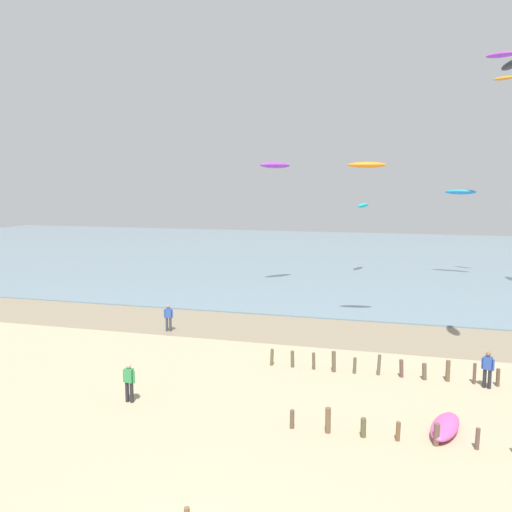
{
  "coord_description": "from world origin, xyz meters",
  "views": [
    {
      "loc": [
        4.96,
        -10.97,
        9.17
      ],
      "look_at": [
        -1.36,
        11.57,
        6.13
      ],
      "focal_mm": 38.24,
      "sensor_mm": 36.0,
      "label": 1
    }
  ],
  "objects_px": {
    "person_right_flank": "(488,369)",
    "kite_aloft_2": "(461,192)",
    "kite_aloft_4": "(367,165)",
    "kite_aloft_9": "(504,78)",
    "person_nearest_camera": "(168,317)",
    "person_by_waterline": "(129,381)",
    "grounded_kite": "(445,426)",
    "kite_aloft_7": "(502,55)",
    "kite_aloft_8": "(275,165)",
    "kite_aloft_5": "(363,206)",
    "kite_aloft_0": "(512,64)"
  },
  "relations": [
    {
      "from": "kite_aloft_0",
      "to": "kite_aloft_2",
      "type": "distance_m",
      "value": 29.57
    },
    {
      "from": "kite_aloft_4",
      "to": "kite_aloft_5",
      "type": "distance_m",
      "value": 21.41
    },
    {
      "from": "person_nearest_camera",
      "to": "kite_aloft_9",
      "type": "relative_size",
      "value": 0.86
    },
    {
      "from": "person_by_waterline",
      "to": "kite_aloft_0",
      "type": "relative_size",
      "value": 0.78
    },
    {
      "from": "kite_aloft_0",
      "to": "person_nearest_camera",
      "type": "bearing_deg",
      "value": 72.33
    },
    {
      "from": "kite_aloft_5",
      "to": "kite_aloft_8",
      "type": "bearing_deg",
      "value": 153.89
    },
    {
      "from": "person_right_flank",
      "to": "kite_aloft_4",
      "type": "relative_size",
      "value": 0.71
    },
    {
      "from": "kite_aloft_0",
      "to": "kite_aloft_4",
      "type": "bearing_deg",
      "value": 34.44
    },
    {
      "from": "person_by_waterline",
      "to": "kite_aloft_5",
      "type": "bearing_deg",
      "value": 79.65
    },
    {
      "from": "person_right_flank",
      "to": "kite_aloft_9",
      "type": "relative_size",
      "value": 0.86
    },
    {
      "from": "person_nearest_camera",
      "to": "kite_aloft_4",
      "type": "bearing_deg",
      "value": 21.21
    },
    {
      "from": "grounded_kite",
      "to": "person_nearest_camera",
      "type": "bearing_deg",
      "value": 71.01
    },
    {
      "from": "person_nearest_camera",
      "to": "kite_aloft_2",
      "type": "relative_size",
      "value": 0.58
    },
    {
      "from": "grounded_kite",
      "to": "kite_aloft_2",
      "type": "height_order",
      "value": "kite_aloft_2"
    },
    {
      "from": "grounded_kite",
      "to": "kite_aloft_8",
      "type": "height_order",
      "value": "kite_aloft_8"
    },
    {
      "from": "person_nearest_camera",
      "to": "kite_aloft_9",
      "type": "xyz_separation_m",
      "value": [
        22.24,
        23.62,
        17.8
      ]
    },
    {
      "from": "person_right_flank",
      "to": "kite_aloft_4",
      "type": "bearing_deg",
      "value": 123.31
    },
    {
      "from": "person_nearest_camera",
      "to": "person_by_waterline",
      "type": "height_order",
      "value": "same"
    },
    {
      "from": "person_nearest_camera",
      "to": "person_right_flank",
      "type": "height_order",
      "value": "same"
    },
    {
      "from": "kite_aloft_8",
      "to": "person_right_flank",
      "type": "bearing_deg",
      "value": 74.88
    },
    {
      "from": "grounded_kite",
      "to": "kite_aloft_2",
      "type": "distance_m",
      "value": 37.67
    },
    {
      "from": "person_nearest_camera",
      "to": "kite_aloft_2",
      "type": "xyz_separation_m",
      "value": [
        19.24,
        26.18,
        7.62
      ]
    },
    {
      "from": "kite_aloft_9",
      "to": "kite_aloft_5",
      "type": "bearing_deg",
      "value": 21.8
    },
    {
      "from": "grounded_kite",
      "to": "kite_aloft_0",
      "type": "xyz_separation_m",
      "value": [
        2.77,
        7.69,
        14.45
      ]
    },
    {
      "from": "person_by_waterline",
      "to": "kite_aloft_8",
      "type": "xyz_separation_m",
      "value": [
        -0.34,
        27.46,
        10.03
      ]
    },
    {
      "from": "person_nearest_camera",
      "to": "grounded_kite",
      "type": "height_order",
      "value": "person_nearest_camera"
    },
    {
      "from": "person_right_flank",
      "to": "kite_aloft_4",
      "type": "height_order",
      "value": "kite_aloft_4"
    },
    {
      "from": "person_right_flank",
      "to": "kite_aloft_8",
      "type": "relative_size",
      "value": 0.53
    },
    {
      "from": "person_right_flank",
      "to": "kite_aloft_7",
      "type": "bearing_deg",
      "value": 82.37
    },
    {
      "from": "kite_aloft_7",
      "to": "kite_aloft_9",
      "type": "bearing_deg",
      "value": -80.75
    },
    {
      "from": "kite_aloft_9",
      "to": "person_by_waterline",
      "type": "bearing_deg",
      "value": 92.26
    },
    {
      "from": "kite_aloft_8",
      "to": "kite_aloft_9",
      "type": "bearing_deg",
      "value": 149.9
    },
    {
      "from": "kite_aloft_0",
      "to": "kite_aloft_9",
      "type": "distance_m",
      "value": 26.89
    },
    {
      "from": "kite_aloft_8",
      "to": "person_nearest_camera",
      "type": "bearing_deg",
      "value": 29.77
    },
    {
      "from": "kite_aloft_7",
      "to": "kite_aloft_9",
      "type": "xyz_separation_m",
      "value": [
        0.75,
        3.57,
        -1.29
      ]
    },
    {
      "from": "person_by_waterline",
      "to": "kite_aloft_7",
      "type": "xyz_separation_m",
      "value": [
        18.26,
        31.01,
        19.08
      ]
    },
    {
      "from": "kite_aloft_8",
      "to": "kite_aloft_5",
      "type": "bearing_deg",
      "value": -177.83
    },
    {
      "from": "person_right_flank",
      "to": "kite_aloft_2",
      "type": "distance_m",
      "value": 32.21
    },
    {
      "from": "grounded_kite",
      "to": "kite_aloft_2",
      "type": "bearing_deg",
      "value": 9.06
    },
    {
      "from": "grounded_kite",
      "to": "kite_aloft_8",
      "type": "xyz_separation_m",
      "value": [
        -13.11,
        26.94,
        10.69
      ]
    },
    {
      "from": "grounded_kite",
      "to": "kite_aloft_7",
      "type": "height_order",
      "value": "kite_aloft_7"
    },
    {
      "from": "person_nearest_camera",
      "to": "kite_aloft_0",
      "type": "bearing_deg",
      "value": -8.31
    },
    {
      "from": "person_by_waterline",
      "to": "kite_aloft_9",
      "type": "height_order",
      "value": "kite_aloft_9"
    },
    {
      "from": "person_right_flank",
      "to": "kite_aloft_2",
      "type": "xyz_separation_m",
      "value": [
        1.12,
        31.28,
        7.62
      ]
    },
    {
      "from": "kite_aloft_2",
      "to": "kite_aloft_7",
      "type": "distance_m",
      "value": 13.18
    },
    {
      "from": "grounded_kite",
      "to": "kite_aloft_9",
      "type": "height_order",
      "value": "kite_aloft_9"
    },
    {
      "from": "kite_aloft_2",
      "to": "kite_aloft_7",
      "type": "relative_size",
      "value": 1.11
    },
    {
      "from": "kite_aloft_0",
      "to": "kite_aloft_8",
      "type": "distance_m",
      "value": 25.24
    },
    {
      "from": "person_by_waterline",
      "to": "kite_aloft_5",
      "type": "relative_size",
      "value": 0.64
    },
    {
      "from": "kite_aloft_4",
      "to": "kite_aloft_9",
      "type": "bearing_deg",
      "value": -128.32
    }
  ]
}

